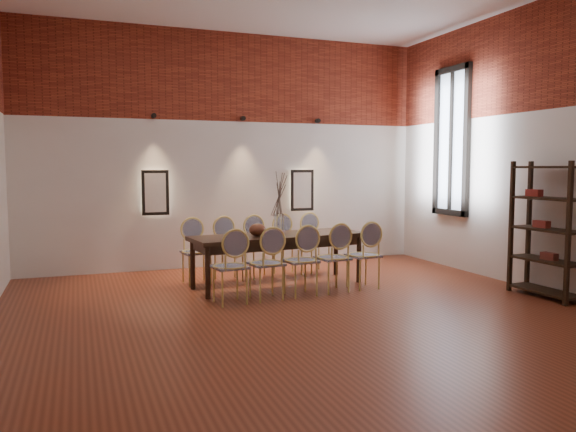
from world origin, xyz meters
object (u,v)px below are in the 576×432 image
object	(u,v)px
chair_far_d	(288,245)
chair_near_a	(230,267)
chair_far_b	(229,250)
chair_far_a	(197,252)
dining_table	(278,260)
chair_far_c	(259,248)
vase	(279,224)
shelving_rack	(547,230)
bowl	(258,230)
chair_far_e	(315,244)
chair_near_b	(266,264)
book	(272,233)
chair_near_c	(301,261)
chair_near_e	(363,255)
chair_near_d	(333,258)

from	to	relation	value
chair_far_d	chair_near_a	bearing A→B (deg)	42.17
chair_far_b	chair_far_a	bearing A→B (deg)	-0.00
dining_table	chair_far_c	world-z (taller)	chair_far_c
vase	shelving_rack	xyz separation A→B (m)	(3.07, -1.92, 0.00)
chair_far_a	bowl	bearing A→B (deg)	131.99
chair_far_b	chair_far_e	distance (m)	1.51
chair_far_a	chair_far_e	xyz separation A→B (m)	(2.01, 0.22, 0.00)
chair_near_a	chair_far_a	bearing A→B (deg)	90.00
chair_far_d	shelving_rack	xyz separation A→B (m)	(2.65, -2.65, 0.43)
chair_near_b	chair_far_b	world-z (taller)	same
dining_table	chair_far_e	bearing A→B (deg)	34.19
chair_near_a	chair_far_e	size ratio (longest dim) A/B	1.00
chair_far_d	bowl	world-z (taller)	chair_far_d
chair_far_b	bowl	distance (m)	0.84
chair_far_a	chair_far_c	world-z (taller)	same
chair_far_c	book	size ratio (longest dim) A/B	3.62
chair_far_a	book	size ratio (longest dim) A/B	3.62
chair_far_a	chair_far_c	size ratio (longest dim) A/B	1.00
chair_near_a	chair_far_e	xyz separation A→B (m)	(1.86, 1.58, 0.00)
chair_near_c	shelving_rack	xyz separation A→B (m)	(3.01, -1.24, 0.43)
chair_near_e	chair_far_e	xyz separation A→B (m)	(-0.15, 1.36, 0.00)
chair_near_c	chair_near_e	world-z (taller)	same
chair_near_b	chair_near_d	size ratio (longest dim) A/B	1.00
bowl	chair_near_a	bearing A→B (deg)	-130.00
chair_near_d	chair_far_d	xyz separation A→B (m)	(-0.15, 1.36, 0.00)
chair_near_d	book	world-z (taller)	chair_near_d
dining_table	shelving_rack	world-z (taller)	shelving_rack
chair_near_a	chair_far_b	world-z (taller)	same
chair_near_b	chair_far_e	xyz separation A→B (m)	(1.36, 1.53, 0.00)
chair_near_c	vase	world-z (taller)	vase
chair_near_a	book	world-z (taller)	chair_near_a
chair_near_a	chair_far_b	xyz separation A→B (m)	(0.35, 1.42, 0.00)
chair_near_a	chair_far_e	distance (m)	2.44
chair_near_b	chair_far_d	distance (m)	1.70
chair_far_b	shelving_rack	distance (m)	4.47
chair_near_e	bowl	distance (m)	1.54
chair_far_a	vase	bearing A→B (deg)	146.19
chair_far_d	book	world-z (taller)	chair_far_d
chair_far_c	chair_far_a	bearing A→B (deg)	0.00
chair_far_c	chair_far_e	bearing A→B (deg)	-180.00
chair_far_a	bowl	world-z (taller)	chair_far_a
chair_near_d	chair_near_c	bearing A→B (deg)	-180.00
dining_table	chair_far_b	world-z (taller)	chair_far_b
dining_table	vase	world-z (taller)	vase
chair_far_a	bowl	xyz separation A→B (m)	(0.74, -0.66, 0.37)
book	vase	bearing A→B (deg)	-57.92
chair_near_a	chair_near_e	bearing A→B (deg)	-0.00
chair_far_a	book	world-z (taller)	chair_far_a
chair_near_e	chair_far_c	size ratio (longest dim) A/B	1.00
chair_near_b	chair_far_a	size ratio (longest dim) A/B	1.00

